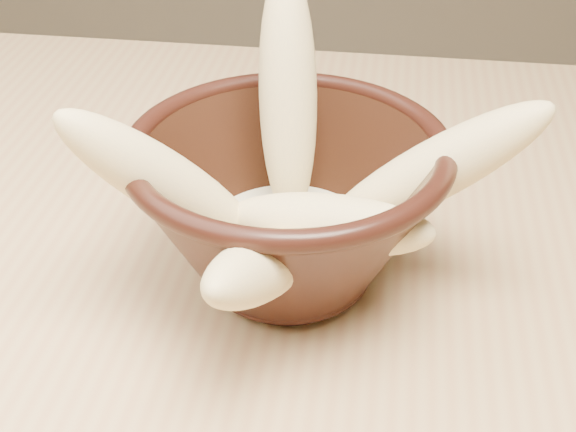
% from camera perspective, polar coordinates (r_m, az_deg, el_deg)
% --- Properties ---
extents(table, '(1.20, 0.80, 0.75)m').
position_cam_1_polar(table, '(0.56, -10.33, -12.17)').
color(table, tan).
rests_on(table, ground).
extents(bowl, '(0.19, 0.19, 0.10)m').
position_cam_1_polar(bowl, '(0.47, -0.00, 0.89)').
color(bowl, black).
rests_on(bowl, table).
extents(milk_puddle, '(0.11, 0.11, 0.01)m').
position_cam_1_polar(milk_puddle, '(0.49, -0.00, -1.60)').
color(milk_puddle, beige).
rests_on(milk_puddle, bowl).
extents(banana_upright, '(0.05, 0.09, 0.15)m').
position_cam_1_polar(banana_upright, '(0.48, 0.00, 8.61)').
color(banana_upright, '#F1D68E').
rests_on(banana_upright, bowl).
extents(banana_left, '(0.13, 0.09, 0.12)m').
position_cam_1_polar(banana_left, '(0.44, -8.78, 2.38)').
color(banana_left, '#F1D68E').
rests_on(banana_left, bowl).
extents(banana_right, '(0.14, 0.04, 0.12)m').
position_cam_1_polar(banana_right, '(0.46, 10.20, 3.12)').
color(banana_right, '#F1D68E').
rests_on(banana_right, bowl).
extents(banana_across, '(0.13, 0.06, 0.05)m').
position_cam_1_polar(banana_across, '(0.44, 2.74, -0.59)').
color(banana_across, '#F1D68E').
rests_on(banana_across, bowl).
extents(banana_front, '(0.06, 0.14, 0.09)m').
position_cam_1_polar(banana_front, '(0.41, -1.87, -3.64)').
color(banana_front, '#F1D68E').
rests_on(banana_front, bowl).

